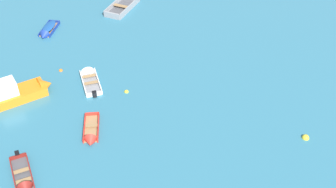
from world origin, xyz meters
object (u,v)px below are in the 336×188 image
rowboat_maroon_cluster_outer (24,183)px  mooring_buoy_central (305,138)px  rowboat_grey_far_left (128,1)px  mooring_buoy_between_boats_right (126,92)px  rowboat_deep_blue_midfield_left (47,31)px  rowboat_white_near_left (89,75)px  rowboat_red_center (91,136)px  motor_launch_orange_near_camera (18,92)px  mooring_buoy_far_field (61,71)px

rowboat_maroon_cluster_outer → mooring_buoy_central: rowboat_maroon_cluster_outer is taller
rowboat_grey_far_left → mooring_buoy_central: size_ratio=10.36×
mooring_buoy_between_boats_right → mooring_buoy_central: size_ratio=0.67×
rowboat_maroon_cluster_outer → mooring_buoy_central: 17.46m
rowboat_grey_far_left → rowboat_maroon_cluster_outer: (-1.90, -22.50, -0.10)m
rowboat_deep_blue_midfield_left → mooring_buoy_central: bearing=-27.3°
mooring_buoy_central → rowboat_white_near_left: bearing=162.7°
rowboat_white_near_left → rowboat_maroon_cluster_outer: 10.49m
rowboat_red_center → mooring_buoy_central: bearing=6.3°
motor_launch_orange_near_camera → rowboat_maroon_cluster_outer: (3.19, -7.42, -0.40)m
mooring_buoy_between_boats_right → mooring_buoy_central: mooring_buoy_central is taller
rowboat_white_near_left → rowboat_red_center: bearing=-74.4°
rowboat_red_center → mooring_buoy_central: (13.67, 1.51, -0.13)m
rowboat_deep_blue_midfield_left → rowboat_maroon_cluster_outer: size_ratio=0.92×
rowboat_white_near_left → mooring_buoy_between_boats_right: 3.49m
rowboat_maroon_cluster_outer → mooring_buoy_central: (16.53, 5.61, -0.15)m
motor_launch_orange_near_camera → mooring_buoy_far_field: 4.08m
motor_launch_orange_near_camera → rowboat_white_near_left: size_ratio=1.36×
rowboat_red_center → rowboat_maroon_cluster_outer: 5.00m
rowboat_red_center → rowboat_deep_blue_midfield_left: size_ratio=1.06×
motor_launch_orange_near_camera → mooring_buoy_far_field: (1.93, 3.56, -0.55)m
rowboat_red_center → mooring_buoy_far_field: bearing=120.9°
rowboat_grey_far_left → rowboat_white_near_left: rowboat_grey_far_left is taller
rowboat_maroon_cluster_outer → mooring_buoy_far_field: size_ratio=10.91×
rowboat_grey_far_left → mooring_buoy_far_field: (-3.16, -11.52, -0.24)m
rowboat_grey_far_left → rowboat_deep_blue_midfield_left: rowboat_grey_far_left is taller
rowboat_grey_far_left → rowboat_maroon_cluster_outer: rowboat_grey_far_left is taller
rowboat_grey_far_left → motor_launch_orange_near_camera: (-5.09, -15.08, 0.31)m
mooring_buoy_far_field → mooring_buoy_central: 18.58m
rowboat_maroon_cluster_outer → rowboat_white_near_left: bearing=84.0°
mooring_buoy_between_boats_right → rowboat_red_center: bearing=-105.9°
rowboat_white_near_left → rowboat_maroon_cluster_outer: rowboat_white_near_left is taller
rowboat_grey_far_left → mooring_buoy_central: (14.63, -16.88, -0.24)m
rowboat_red_center → motor_launch_orange_near_camera: motor_launch_orange_near_camera is taller
rowboat_white_near_left → rowboat_maroon_cluster_outer: bearing=-96.0°
rowboat_grey_far_left → mooring_buoy_between_boats_right: (2.35, -13.53, -0.24)m
rowboat_deep_blue_midfield_left → rowboat_maroon_cluster_outer: rowboat_maroon_cluster_outer is taller
rowboat_grey_far_left → rowboat_maroon_cluster_outer: bearing=-94.8°
rowboat_deep_blue_midfield_left → rowboat_white_near_left: rowboat_white_near_left is taller
rowboat_deep_blue_midfield_left → mooring_buoy_between_boats_right: (8.34, -7.28, -0.21)m
motor_launch_orange_near_camera → rowboat_deep_blue_midfield_left: bearing=95.8°
rowboat_grey_far_left → rowboat_red_center: 18.43m
rowboat_grey_far_left → rowboat_white_near_left: 12.09m
rowboat_deep_blue_midfield_left → mooring_buoy_far_field: (2.82, -5.27, -0.21)m
rowboat_red_center → mooring_buoy_between_boats_right: rowboat_red_center is taller
rowboat_grey_far_left → rowboat_deep_blue_midfield_left: (-5.99, -6.25, -0.03)m
rowboat_deep_blue_midfield_left → motor_launch_orange_near_camera: 8.88m
rowboat_maroon_cluster_outer → mooring_buoy_between_boats_right: (4.26, 8.97, -0.15)m
rowboat_red_center → mooring_buoy_between_boats_right: (1.39, 4.87, -0.13)m
rowboat_red_center → rowboat_white_near_left: 6.58m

